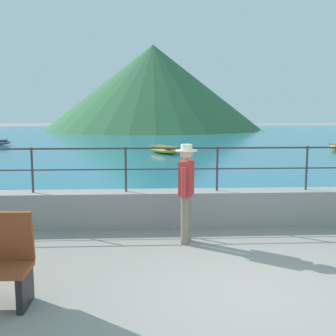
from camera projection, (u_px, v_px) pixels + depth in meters
ground_plane at (256, 290)px, 5.58m from camera, size 120.00×120.00×0.00m
promenade_wall at (217, 207)px, 8.70m from camera, size 20.00×0.56×0.70m
railing at (217, 160)px, 8.56m from camera, size 18.44×0.04×0.90m
lake_water at (165, 140)px, 31.12m from camera, size 64.00×44.32×0.06m
hill_main at (153, 87)px, 46.11m from camera, size 23.34×23.34×9.03m
person_walking at (186, 188)px, 7.42m from camera, size 0.38×0.55×1.75m
boat_0 at (164, 149)px, 21.63m from camera, size 1.96×2.43×0.36m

